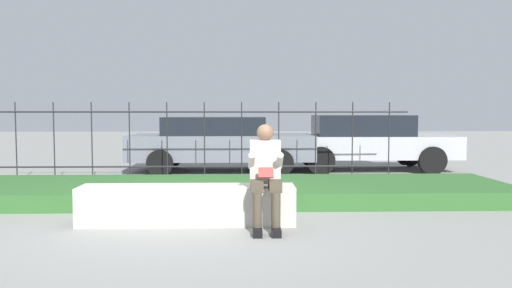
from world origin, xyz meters
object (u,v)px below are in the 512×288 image
at_px(car_parked_center, 220,142).
at_px(car_parked_right, 366,141).
at_px(person_seated_reader, 265,171).
at_px(stone_bench, 188,207).

height_order(car_parked_center, car_parked_right, car_parked_right).
bearing_deg(car_parked_center, person_seated_reader, -82.01).
distance_m(stone_bench, car_parked_right, 6.96).
xyz_separation_m(stone_bench, car_parked_right, (3.78, 5.83, 0.51)).
relative_size(person_seated_reader, car_parked_right, 0.31).
bearing_deg(person_seated_reader, car_parked_right, 65.56).
height_order(stone_bench, car_parked_center, car_parked_center).
height_order(person_seated_reader, car_parked_center, car_parked_center).
bearing_deg(stone_bench, person_seated_reader, -16.56).
bearing_deg(car_parked_right, stone_bench, -122.33).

